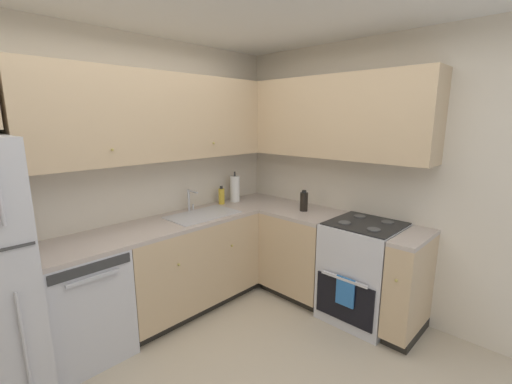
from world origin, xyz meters
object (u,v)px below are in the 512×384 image
oven_range (363,271)px  dishwasher (81,303)px  paper_towel_roll (235,189)px  soap_bottle (222,196)px  oil_bottle (304,201)px

oven_range → dishwasher: bearing=146.5°
dishwasher → paper_towel_roll: 1.90m
paper_towel_roll → dishwasher: bearing=-174.9°
dishwasher → soap_bottle: bearing=6.4°
oven_range → paper_towel_roll: 1.62m
paper_towel_roll → oil_bottle: (0.21, -0.82, -0.05)m
oven_range → soap_bottle: 1.66m
paper_towel_roll → oven_range: bearing=-81.3°
oven_range → paper_towel_roll: size_ratio=3.02×
dishwasher → soap_bottle: (1.60, 0.18, 0.57)m
paper_towel_roll → soap_bottle: bearing=173.8°
oven_range → soap_bottle: (-0.41, 1.51, 0.54)m
soap_bottle → oil_bottle: oil_bottle is taller
dishwasher → oil_bottle: oil_bottle is taller
soap_bottle → oil_bottle: (0.39, -0.84, 0.01)m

